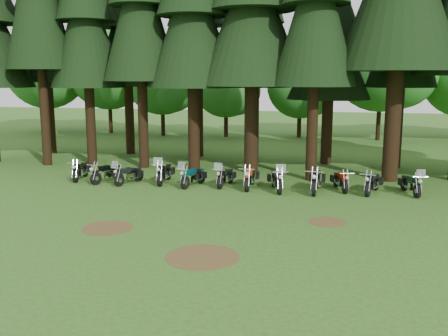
{
  "coord_description": "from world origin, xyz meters",
  "views": [
    {
      "loc": [
        4.79,
        -17.46,
        5.22
      ],
      "look_at": [
        -0.44,
        5.0,
        1.0
      ],
      "focal_mm": 40.0,
      "sensor_mm": 36.0,
      "label": 1
    }
  ],
  "objects_px": {
    "motorcycle_2": "(129,175)",
    "motorcycle_11": "(411,185)",
    "motorcycle_4": "(193,177)",
    "motorcycle_7": "(277,181)",
    "motorcycle_5": "(225,177)",
    "motorcycle_0": "(80,171)",
    "motorcycle_8": "(316,181)",
    "motorcycle_9": "(340,181)",
    "motorcycle_6": "(250,178)",
    "motorcycle_1": "(107,174)",
    "motorcycle_3": "(164,173)",
    "motorcycle_10": "(372,184)"
  },
  "relations": [
    {
      "from": "motorcycle_3",
      "to": "motorcycle_10",
      "type": "height_order",
      "value": "motorcycle_3"
    },
    {
      "from": "motorcycle_6",
      "to": "motorcycle_7",
      "type": "distance_m",
      "value": 1.35
    },
    {
      "from": "motorcycle_2",
      "to": "motorcycle_5",
      "type": "bearing_deg",
      "value": 25.6
    },
    {
      "from": "motorcycle_3",
      "to": "motorcycle_11",
      "type": "distance_m",
      "value": 11.66
    },
    {
      "from": "motorcycle_9",
      "to": "motorcycle_7",
      "type": "bearing_deg",
      "value": 178.89
    },
    {
      "from": "motorcycle_0",
      "to": "motorcycle_3",
      "type": "xyz_separation_m",
      "value": [
        4.5,
        0.18,
        0.05
      ]
    },
    {
      "from": "motorcycle_9",
      "to": "motorcycle_11",
      "type": "xyz_separation_m",
      "value": [
        3.08,
        -0.15,
        0.02
      ]
    },
    {
      "from": "motorcycle_1",
      "to": "motorcycle_9",
      "type": "bearing_deg",
      "value": 23.98
    },
    {
      "from": "motorcycle_8",
      "to": "motorcycle_9",
      "type": "height_order",
      "value": "motorcycle_8"
    },
    {
      "from": "motorcycle_2",
      "to": "motorcycle_3",
      "type": "relative_size",
      "value": 0.86
    },
    {
      "from": "motorcycle_6",
      "to": "motorcycle_7",
      "type": "relative_size",
      "value": 1.02
    },
    {
      "from": "motorcycle_6",
      "to": "motorcycle_3",
      "type": "bearing_deg",
      "value": 177.03
    },
    {
      "from": "motorcycle_0",
      "to": "motorcycle_8",
      "type": "xyz_separation_m",
      "value": [
        11.98,
        -0.12,
        0.06
      ]
    },
    {
      "from": "motorcycle_4",
      "to": "motorcycle_8",
      "type": "distance_m",
      "value": 5.86
    },
    {
      "from": "motorcycle_0",
      "to": "motorcycle_3",
      "type": "height_order",
      "value": "motorcycle_3"
    },
    {
      "from": "motorcycle_2",
      "to": "motorcycle_4",
      "type": "relative_size",
      "value": 0.95
    },
    {
      "from": "motorcycle_7",
      "to": "motorcycle_8",
      "type": "relative_size",
      "value": 0.94
    },
    {
      "from": "motorcycle_1",
      "to": "motorcycle_7",
      "type": "bearing_deg",
      "value": 20.08
    },
    {
      "from": "motorcycle_0",
      "to": "motorcycle_11",
      "type": "relative_size",
      "value": 1.02
    },
    {
      "from": "motorcycle_3",
      "to": "motorcycle_6",
      "type": "relative_size",
      "value": 1.02
    },
    {
      "from": "motorcycle_6",
      "to": "motorcycle_8",
      "type": "relative_size",
      "value": 0.95
    },
    {
      "from": "motorcycle_4",
      "to": "motorcycle_6",
      "type": "height_order",
      "value": "motorcycle_4"
    },
    {
      "from": "motorcycle_9",
      "to": "motorcycle_4",
      "type": "bearing_deg",
      "value": 169.69
    },
    {
      "from": "motorcycle_4",
      "to": "motorcycle_5",
      "type": "bearing_deg",
      "value": 30.27
    },
    {
      "from": "motorcycle_0",
      "to": "motorcycle_7",
      "type": "relative_size",
      "value": 0.94
    },
    {
      "from": "motorcycle_8",
      "to": "motorcycle_11",
      "type": "distance_m",
      "value": 4.21
    },
    {
      "from": "motorcycle_4",
      "to": "motorcycle_7",
      "type": "relative_size",
      "value": 0.93
    },
    {
      "from": "motorcycle_4",
      "to": "motorcycle_3",
      "type": "bearing_deg",
      "value": -178.19
    },
    {
      "from": "motorcycle_1",
      "to": "motorcycle_7",
      "type": "height_order",
      "value": "motorcycle_7"
    },
    {
      "from": "motorcycle_3",
      "to": "motorcycle_7",
      "type": "relative_size",
      "value": 1.03
    },
    {
      "from": "motorcycle_6",
      "to": "motorcycle_11",
      "type": "distance_m",
      "value": 7.3
    },
    {
      "from": "motorcycle_2",
      "to": "motorcycle_11",
      "type": "xyz_separation_m",
      "value": [
        13.29,
        0.79,
        0.01
      ]
    },
    {
      "from": "motorcycle_4",
      "to": "motorcycle_5",
      "type": "height_order",
      "value": "motorcycle_4"
    },
    {
      "from": "motorcycle_2",
      "to": "motorcycle_9",
      "type": "distance_m",
      "value": 10.25
    },
    {
      "from": "motorcycle_6",
      "to": "motorcycle_7",
      "type": "height_order",
      "value": "motorcycle_7"
    },
    {
      "from": "motorcycle_2",
      "to": "motorcycle_11",
      "type": "distance_m",
      "value": 13.31
    },
    {
      "from": "motorcycle_2",
      "to": "motorcycle_7",
      "type": "distance_m",
      "value": 7.31
    },
    {
      "from": "motorcycle_0",
      "to": "motorcycle_6",
      "type": "relative_size",
      "value": 0.93
    },
    {
      "from": "motorcycle_0",
      "to": "motorcycle_9",
      "type": "distance_m",
      "value": 13.08
    },
    {
      "from": "motorcycle_2",
      "to": "motorcycle_9",
      "type": "xyz_separation_m",
      "value": [
        10.2,
        0.94,
        -0.0
      ]
    },
    {
      "from": "motorcycle_0",
      "to": "motorcycle_5",
      "type": "height_order",
      "value": "motorcycle_5"
    },
    {
      "from": "motorcycle_7",
      "to": "motorcycle_6",
      "type": "bearing_deg",
      "value": 150.58
    },
    {
      "from": "motorcycle_1",
      "to": "motorcycle_3",
      "type": "height_order",
      "value": "motorcycle_3"
    },
    {
      "from": "motorcycle_3",
      "to": "motorcycle_0",
      "type": "bearing_deg",
      "value": 177.24
    },
    {
      "from": "motorcycle_0",
      "to": "motorcycle_11",
      "type": "bearing_deg",
      "value": -9.7
    },
    {
      "from": "motorcycle_1",
      "to": "motorcycle_6",
      "type": "relative_size",
      "value": 0.89
    },
    {
      "from": "motorcycle_8",
      "to": "motorcycle_11",
      "type": "xyz_separation_m",
      "value": [
        4.18,
        0.49,
        -0.06
      ]
    },
    {
      "from": "motorcycle_0",
      "to": "motorcycle_5",
      "type": "distance_m",
      "value": 7.63
    },
    {
      "from": "motorcycle_5",
      "to": "motorcycle_11",
      "type": "relative_size",
      "value": 0.99
    },
    {
      "from": "motorcycle_4",
      "to": "motorcycle_9",
      "type": "bearing_deg",
      "value": 21.64
    }
  ]
}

